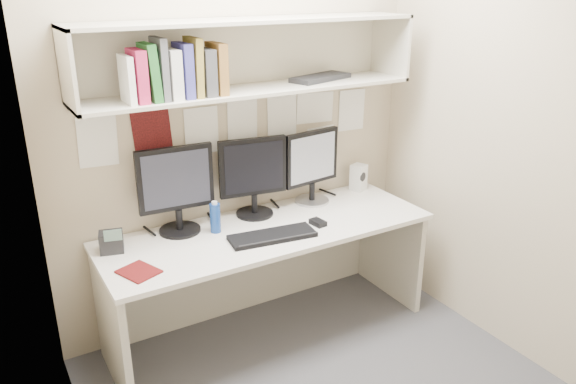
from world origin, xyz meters
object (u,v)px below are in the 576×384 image
desk_phone (111,242)px  monitor_center (253,174)px  monitor_left (176,187)px  desk (268,280)px  monitor_right (312,164)px  keyboard (272,236)px  speaker (359,177)px  maroon_notebook (139,272)px

desk_phone → monitor_center: bearing=19.4°
monitor_left → desk: bearing=-21.0°
monitor_left → monitor_right: monitor_left is taller
monitor_right → keyboard: bearing=-151.3°
desk → monitor_left: bearing=155.1°
monitor_center → desk_phone: 0.93m
desk → keyboard: keyboard is taller
monitor_center → keyboard: (-0.07, -0.36, -0.26)m
speaker → monitor_right: bearing=160.5°
desk → desk_phone: size_ratio=13.36×
monitor_left → speaker: 1.34m
monitor_right → maroon_notebook: bearing=-171.1°
monitor_center → keyboard: monitor_center is taller
monitor_center → speaker: bearing=10.1°
maroon_notebook → desk_phone: bearing=78.5°
desk_phone → monitor_right: bearing=18.0°
maroon_notebook → desk_phone: desk_phone is taller
keyboard → desk_phone: size_ratio=3.33×
desk → speaker: size_ratio=10.80×
monitor_left → speaker: size_ratio=2.78×
keyboard → desk: bearing=79.7°
maroon_notebook → monitor_left: bearing=24.9°
monitor_left → keyboard: bearing=-36.5°
monitor_left → monitor_center: monitor_left is taller
monitor_center → maroon_notebook: size_ratio=2.56×
monitor_center → desk_phone: (-0.90, -0.07, -0.21)m
monitor_center → desk_phone: bearing=-166.8°
monitor_right → keyboard: monitor_right is taller
monitor_right → maroon_notebook: (-1.28, -0.37, -0.26)m
desk → monitor_center: size_ratio=4.04×
desk_phone → desk: bearing=5.4°
keyboard → maroon_notebook: size_ratio=2.57×
monitor_left → monitor_right: bearing=3.9°
speaker → desk_phone: bearing=160.9°
monitor_center → keyboard: 0.45m
monitor_right → monitor_center: bearing=172.6°
desk → speaker: speaker is taller
monitor_left → monitor_center: bearing=3.9°
monitor_right → maroon_notebook: size_ratio=2.49×
speaker → desk_phone: 1.74m
desk → monitor_left: (-0.47, 0.22, 0.64)m
monitor_center → desk_phone: monitor_center is taller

